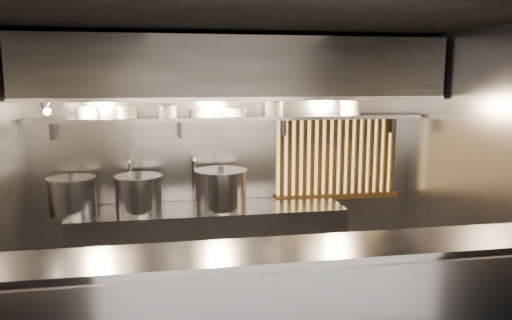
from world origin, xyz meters
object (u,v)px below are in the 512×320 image
object	(u,v)px
pendant_bulb	(225,112)
stock_pot_mid	(139,194)
heat_lamp	(44,105)
stock_pot_right	(221,189)
stock_pot_left	(72,195)

from	to	relation	value
pendant_bulb	stock_pot_mid	bearing A→B (deg)	-174.78
heat_lamp	stock_pot_right	bearing A→B (deg)	8.31
stock_pot_right	stock_pot_mid	bearing A→B (deg)	179.37
stock_pot_left	heat_lamp	bearing A→B (deg)	-114.70
stock_pot_mid	stock_pot_right	size ratio (longest dim) A/B	0.78
stock_pot_left	stock_pot_mid	xyz separation A→B (m)	(0.69, -0.06, 0.00)
stock_pot_right	heat_lamp	bearing A→B (deg)	-171.69
heat_lamp	pendant_bulb	world-z (taller)	heat_lamp
pendant_bulb	stock_pot_mid	size ratio (longest dim) A/B	0.31
heat_lamp	stock_pot_mid	bearing A→B (deg)	17.34
pendant_bulb	heat_lamp	bearing A→B (deg)	-169.00
heat_lamp	stock_pot_mid	size ratio (longest dim) A/B	0.58
heat_lamp	stock_pot_right	distance (m)	1.99
pendant_bulb	stock_pot_right	distance (m)	0.85
stock_pot_right	stock_pot_left	bearing A→B (deg)	177.48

